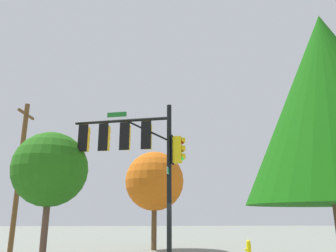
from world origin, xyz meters
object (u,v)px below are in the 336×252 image
utility_pole (19,173)px  tree_near (50,169)px  fire_hydrant (249,248)px  signal_pole_assembly (136,148)px  tree_far (331,104)px  tree_mid (155,181)px

utility_pole → tree_near: 3.89m
utility_pole → fire_hydrant: utility_pole is taller
signal_pole_assembly → tree_far: size_ratio=1.14×
signal_pole_assembly → fire_hydrant: signal_pole_assembly is taller
utility_pole → tree_far: utility_pole is taller
signal_pole_assembly → tree_mid: (-0.92, -7.48, -0.63)m
fire_hydrant → utility_pole: bearing=-1.1°
tree_mid → signal_pole_assembly: bearing=83.0°
tree_near → tree_mid: tree_mid is taller
signal_pole_assembly → tree_far: (-3.93, 8.36, -0.82)m
tree_near → tree_far: size_ratio=0.97×
fire_hydrant → tree_near: size_ratio=0.15×
utility_pole → fire_hydrant: 12.63m
signal_pole_assembly → tree_near: bearing=-14.6°
fire_hydrant → tree_far: tree_far is taller
tree_mid → fire_hydrant: bearing=142.2°
tree_mid → tree_far: bearing=100.8°
tree_near → signal_pole_assembly: bearing=165.4°
signal_pole_assembly → tree_mid: bearing=-97.0°
tree_far → signal_pole_assembly: bearing=-64.8°
signal_pole_assembly → tree_near: 4.03m
fire_hydrant → tree_near: 10.58m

